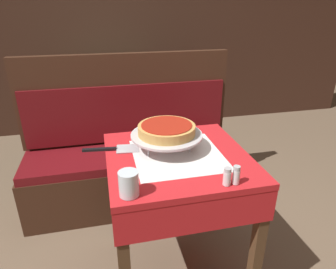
{
  "coord_description": "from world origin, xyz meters",
  "views": [
    {
      "loc": [
        -0.34,
        -1.25,
        1.45
      ],
      "look_at": [
        -0.04,
        0.04,
        0.86
      ],
      "focal_mm": 32.0,
      "sensor_mm": 36.0,
      "label": 1
    }
  ],
  "objects_px": {
    "dining_table_rear": "(114,89)",
    "booth_bench": "(132,163)",
    "pizza_server": "(114,149)",
    "salt_shaker": "(227,177)",
    "pizza_pan_stand": "(167,136)",
    "deep_dish_pizza": "(167,129)",
    "dining_table_front": "(177,176)",
    "condiment_caddy": "(119,69)",
    "water_glass_near": "(129,184)",
    "pepper_shaker": "(236,175)"
  },
  "relations": [
    {
      "from": "dining_table_rear",
      "to": "booth_bench",
      "type": "bearing_deg",
      "value": -87.28
    },
    {
      "from": "pizza_server",
      "to": "salt_shaker",
      "type": "xyz_separation_m",
      "value": [
        0.43,
        -0.43,
        0.03
      ]
    },
    {
      "from": "pizza_pan_stand",
      "to": "deep_dish_pizza",
      "type": "bearing_deg",
      "value": 45.0
    },
    {
      "from": "dining_table_front",
      "to": "pizza_pan_stand",
      "type": "relative_size",
      "value": 2.15
    },
    {
      "from": "deep_dish_pizza",
      "to": "dining_table_rear",
      "type": "bearing_deg",
      "value": 95.47
    },
    {
      "from": "deep_dish_pizza",
      "to": "condiment_caddy",
      "type": "relative_size",
      "value": 1.54
    },
    {
      "from": "dining_table_front",
      "to": "water_glass_near",
      "type": "xyz_separation_m",
      "value": [
        -0.27,
        -0.28,
        0.17
      ]
    },
    {
      "from": "dining_table_rear",
      "to": "deep_dish_pizza",
      "type": "height_order",
      "value": "deep_dish_pizza"
    },
    {
      "from": "dining_table_rear",
      "to": "water_glass_near",
      "type": "relative_size",
      "value": 8.25
    },
    {
      "from": "pizza_server",
      "to": "condiment_caddy",
      "type": "relative_size",
      "value": 1.54
    },
    {
      "from": "pizza_pan_stand",
      "to": "pepper_shaker",
      "type": "xyz_separation_m",
      "value": [
        0.21,
        -0.37,
        -0.03
      ]
    },
    {
      "from": "deep_dish_pizza",
      "to": "pizza_server",
      "type": "distance_m",
      "value": 0.29
    },
    {
      "from": "dining_table_rear",
      "to": "pizza_server",
      "type": "xyz_separation_m",
      "value": [
        -0.1,
        -1.65,
        0.12
      ]
    },
    {
      "from": "dining_table_rear",
      "to": "condiment_caddy",
      "type": "distance_m",
      "value": 0.22
    },
    {
      "from": "booth_bench",
      "to": "dining_table_rear",
      "type": "bearing_deg",
      "value": 92.72
    },
    {
      "from": "deep_dish_pizza",
      "to": "condiment_caddy",
      "type": "distance_m",
      "value": 1.82
    },
    {
      "from": "pizza_pan_stand",
      "to": "deep_dish_pizza",
      "type": "xyz_separation_m",
      "value": [
        0.0,
        0.0,
        0.03
      ]
    },
    {
      "from": "dining_table_front",
      "to": "pepper_shaker",
      "type": "relative_size",
      "value": 9.58
    },
    {
      "from": "deep_dish_pizza",
      "to": "water_glass_near",
      "type": "distance_m",
      "value": 0.42
    },
    {
      "from": "pizza_pan_stand",
      "to": "water_glass_near",
      "type": "relative_size",
      "value": 3.55
    },
    {
      "from": "booth_bench",
      "to": "pizza_server",
      "type": "xyz_separation_m",
      "value": [
        -0.15,
        -0.64,
        0.45
      ]
    },
    {
      "from": "pizza_pan_stand",
      "to": "salt_shaker",
      "type": "relative_size",
      "value": 4.64
    },
    {
      "from": "pepper_shaker",
      "to": "condiment_caddy",
      "type": "xyz_separation_m",
      "value": [
        -0.29,
        2.19,
        0.01
      ]
    },
    {
      "from": "dining_table_rear",
      "to": "dining_table_front",
      "type": "bearing_deg",
      "value": -83.52
    },
    {
      "from": "water_glass_near",
      "to": "deep_dish_pizza",
      "type": "bearing_deg",
      "value": 57.04
    },
    {
      "from": "pizza_pan_stand",
      "to": "condiment_caddy",
      "type": "bearing_deg",
      "value": 92.83
    },
    {
      "from": "dining_table_front",
      "to": "booth_bench",
      "type": "height_order",
      "value": "booth_bench"
    },
    {
      "from": "pizza_pan_stand",
      "to": "pizza_server",
      "type": "xyz_separation_m",
      "value": [
        -0.26,
        0.05,
        -0.07
      ]
    },
    {
      "from": "dining_table_rear",
      "to": "deep_dish_pizza",
      "type": "distance_m",
      "value": 1.72
    },
    {
      "from": "booth_bench",
      "to": "deep_dish_pizza",
      "type": "height_order",
      "value": "booth_bench"
    },
    {
      "from": "pepper_shaker",
      "to": "deep_dish_pizza",
      "type": "bearing_deg",
      "value": 118.86
    },
    {
      "from": "dining_table_rear",
      "to": "salt_shaker",
      "type": "relative_size",
      "value": 10.77
    },
    {
      "from": "pizza_pan_stand",
      "to": "pizza_server",
      "type": "bearing_deg",
      "value": 168.63
    },
    {
      "from": "salt_shaker",
      "to": "pepper_shaker",
      "type": "distance_m",
      "value": 0.04
    },
    {
      "from": "water_glass_near",
      "to": "dining_table_front",
      "type": "bearing_deg",
      "value": 46.22
    },
    {
      "from": "pizza_pan_stand",
      "to": "pepper_shaker",
      "type": "relative_size",
      "value": 4.45
    },
    {
      "from": "dining_table_rear",
      "to": "pepper_shaker",
      "type": "relative_size",
      "value": 10.34
    },
    {
      "from": "booth_bench",
      "to": "water_glass_near",
      "type": "xyz_separation_m",
      "value": [
        -0.11,
        -1.05,
        0.49
      ]
    },
    {
      "from": "deep_dish_pizza",
      "to": "dining_table_front",
      "type": "bearing_deg",
      "value": -62.41
    },
    {
      "from": "salt_shaker",
      "to": "pepper_shaker",
      "type": "height_order",
      "value": "pepper_shaker"
    },
    {
      "from": "booth_bench",
      "to": "condiment_caddy",
      "type": "xyz_separation_m",
      "value": [
        0.03,
        1.12,
        0.49
      ]
    },
    {
      "from": "pizza_pan_stand",
      "to": "deep_dish_pizza",
      "type": "distance_m",
      "value": 0.03
    },
    {
      "from": "dining_table_front",
      "to": "dining_table_rear",
      "type": "distance_m",
      "value": 1.78
    },
    {
      "from": "pizza_pan_stand",
      "to": "water_glass_near",
      "type": "distance_m",
      "value": 0.42
    },
    {
      "from": "booth_bench",
      "to": "pizza_server",
      "type": "distance_m",
      "value": 0.79
    },
    {
      "from": "dining_table_rear",
      "to": "condiment_caddy",
      "type": "relative_size",
      "value": 4.49
    },
    {
      "from": "dining_table_rear",
      "to": "deep_dish_pizza",
      "type": "relative_size",
      "value": 2.92
    },
    {
      "from": "pizza_server",
      "to": "condiment_caddy",
      "type": "height_order",
      "value": "condiment_caddy"
    },
    {
      "from": "dining_table_front",
      "to": "condiment_caddy",
      "type": "xyz_separation_m",
      "value": [
        -0.13,
        1.89,
        0.17
      ]
    },
    {
      "from": "pepper_shaker",
      "to": "condiment_caddy",
      "type": "height_order",
      "value": "condiment_caddy"
    }
  ]
}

